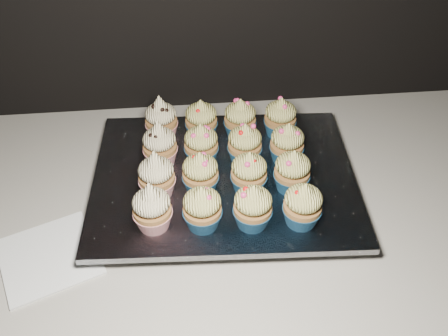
# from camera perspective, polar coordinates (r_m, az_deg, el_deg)

# --- Properties ---
(cabinet) EXTENTS (2.40, 0.60, 0.86)m
(cabinet) POSITION_cam_1_polar(r_m,az_deg,el_deg) (1.29, 2.11, -18.13)
(cabinet) COLOR black
(cabinet) RESTS_ON ground
(worktop) EXTENTS (2.44, 0.64, 0.04)m
(worktop) POSITION_cam_1_polar(r_m,az_deg,el_deg) (0.93, 2.80, -3.98)
(worktop) COLOR beige
(worktop) RESTS_ON cabinet
(napkin) EXTENTS (0.19, 0.19, 0.00)m
(napkin) POSITION_cam_1_polar(r_m,az_deg,el_deg) (0.86, -19.36, -9.54)
(napkin) COLOR white
(napkin) RESTS_ON worktop
(baking_tray) EXTENTS (0.45, 0.35, 0.02)m
(baking_tray) POSITION_cam_1_polar(r_m,az_deg,el_deg) (0.92, -0.00, -1.82)
(baking_tray) COLOR black
(baking_tray) RESTS_ON worktop
(foil_lining) EXTENTS (0.49, 0.39, 0.01)m
(foil_lining) POSITION_cam_1_polar(r_m,az_deg,el_deg) (0.90, -0.00, -1.04)
(foil_lining) COLOR silver
(foil_lining) RESTS_ON baking_tray
(cupcake_0) EXTENTS (0.06, 0.06, 0.10)m
(cupcake_0) POSITION_cam_1_polar(r_m,az_deg,el_deg) (0.79, -8.24, -4.55)
(cupcake_0) COLOR #A91723
(cupcake_0) RESTS_ON foil_lining
(cupcake_1) EXTENTS (0.06, 0.06, 0.08)m
(cupcake_1) POSITION_cam_1_polar(r_m,az_deg,el_deg) (0.79, -2.50, -4.63)
(cupcake_1) COLOR navy
(cupcake_1) RESTS_ON foil_lining
(cupcake_2) EXTENTS (0.06, 0.06, 0.08)m
(cupcake_2) POSITION_cam_1_polar(r_m,az_deg,el_deg) (0.79, 3.31, -4.47)
(cupcake_2) COLOR navy
(cupcake_2) RESTS_ON foil_lining
(cupcake_3) EXTENTS (0.06, 0.06, 0.08)m
(cupcake_3) POSITION_cam_1_polar(r_m,az_deg,el_deg) (0.80, 8.98, -4.23)
(cupcake_3) COLOR navy
(cupcake_3) RESTS_ON foil_lining
(cupcake_4) EXTENTS (0.06, 0.06, 0.10)m
(cupcake_4) POSITION_cam_1_polar(r_m,az_deg,el_deg) (0.85, -7.72, -0.87)
(cupcake_4) COLOR #A91723
(cupcake_4) RESTS_ON foil_lining
(cupcake_5) EXTENTS (0.06, 0.06, 0.08)m
(cupcake_5) POSITION_cam_1_polar(r_m,az_deg,el_deg) (0.85, -2.72, -0.63)
(cupcake_5) COLOR navy
(cupcake_5) RESTS_ON foil_lining
(cupcake_6) EXTENTS (0.06, 0.06, 0.08)m
(cupcake_6) POSITION_cam_1_polar(r_m,az_deg,el_deg) (0.85, 2.86, -0.58)
(cupcake_6) COLOR navy
(cupcake_6) RESTS_ON foil_lining
(cupcake_7) EXTENTS (0.06, 0.06, 0.08)m
(cupcake_7) POSITION_cam_1_polar(r_m,az_deg,el_deg) (0.86, 7.80, -0.39)
(cupcake_7) COLOR navy
(cupcake_7) RESTS_ON foil_lining
(cupcake_8) EXTENTS (0.06, 0.06, 0.10)m
(cupcake_8) POSITION_cam_1_polar(r_m,az_deg,el_deg) (0.91, -7.36, 2.64)
(cupcake_8) COLOR #A91723
(cupcake_8) RESTS_ON foil_lining
(cupcake_9) EXTENTS (0.06, 0.06, 0.08)m
(cupcake_9) POSITION_cam_1_polar(r_m,az_deg,el_deg) (0.91, -2.63, 2.68)
(cupcake_9) COLOR navy
(cupcake_9) RESTS_ON foil_lining
(cupcake_10) EXTENTS (0.06, 0.06, 0.08)m
(cupcake_10) POSITION_cam_1_polar(r_m,az_deg,el_deg) (0.91, 2.39, 2.71)
(cupcake_10) COLOR navy
(cupcake_10) RESTS_ON foil_lining
(cupcake_11) EXTENTS (0.06, 0.06, 0.08)m
(cupcake_11) POSITION_cam_1_polar(r_m,az_deg,el_deg) (0.91, 7.21, 2.75)
(cupcake_11) COLOR navy
(cupcake_11) RESTS_ON foil_lining
(cupcake_12) EXTENTS (0.06, 0.06, 0.10)m
(cupcake_12) POSITION_cam_1_polar(r_m,az_deg,el_deg) (0.97, -7.20, 5.54)
(cupcake_12) COLOR #A91723
(cupcake_12) RESTS_ON foil_lining
(cupcake_13) EXTENTS (0.06, 0.06, 0.08)m
(cupcake_13) POSITION_cam_1_polar(r_m,az_deg,el_deg) (0.97, -2.63, 5.50)
(cupcake_13) COLOR navy
(cupcake_13) RESTS_ON foil_lining
(cupcake_14) EXTENTS (0.06, 0.06, 0.08)m
(cupcake_14) POSITION_cam_1_polar(r_m,az_deg,el_deg) (0.97, 1.85, 5.61)
(cupcake_14) COLOR navy
(cupcake_14) RESTS_ON foil_lining
(cupcake_15) EXTENTS (0.06, 0.06, 0.08)m
(cupcake_15) POSITION_cam_1_polar(r_m,az_deg,el_deg) (0.98, 6.45, 5.70)
(cupcake_15) COLOR navy
(cupcake_15) RESTS_ON foil_lining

